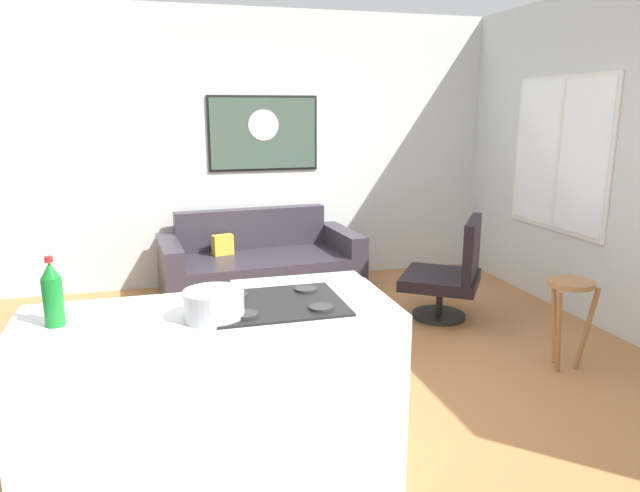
% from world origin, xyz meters
% --- Properties ---
extents(ground, '(6.40, 6.40, 0.04)m').
position_xyz_m(ground, '(0.00, 0.00, -0.02)').
color(ground, '#AB6F3E').
extents(back_wall, '(6.40, 0.05, 2.80)m').
position_xyz_m(back_wall, '(0.00, 2.42, 1.40)').
color(back_wall, silver).
rests_on(back_wall, ground).
extents(right_wall, '(0.05, 6.40, 2.80)m').
position_xyz_m(right_wall, '(2.62, 0.30, 1.40)').
color(right_wall, silver).
rests_on(right_wall, ground).
extents(couch, '(1.98, 1.07, 0.81)m').
position_xyz_m(couch, '(-0.02, 1.92, 0.27)').
color(couch, '#2F2A34').
rests_on(couch, ground).
extents(coffee_table, '(1.07, 0.64, 0.46)m').
position_xyz_m(coffee_table, '(0.11, 0.61, 0.42)').
color(coffee_table, silver).
rests_on(coffee_table, ground).
extents(armchair, '(0.91, 0.91, 0.91)m').
position_xyz_m(armchair, '(1.47, 0.74, 0.42)').
color(armchair, black).
rests_on(armchair, ground).
extents(bar_stool, '(0.36, 0.36, 0.65)m').
position_xyz_m(bar_stool, '(1.79, -0.38, 0.50)').
color(bar_stool, '#96653A').
rests_on(bar_stool, ground).
extents(kitchen_counter, '(1.68, 0.62, 0.96)m').
position_xyz_m(kitchen_counter, '(-0.75, -1.13, 0.47)').
color(kitchen_counter, white).
rests_on(kitchen_counter, ground).
extents(soda_bottle, '(0.08, 0.08, 0.30)m').
position_xyz_m(soda_bottle, '(-1.39, -1.14, 1.07)').
color(soda_bottle, '#167526').
rests_on(soda_bottle, kitchen_counter).
extents(mixing_bowl, '(0.26, 0.26, 0.13)m').
position_xyz_m(mixing_bowl, '(-0.74, -1.24, 0.99)').
color(mixing_bowl, silver).
rests_on(mixing_bowl, kitchen_counter).
extents(wall_painting, '(1.14, 0.03, 0.77)m').
position_xyz_m(wall_painting, '(0.13, 2.38, 1.57)').
color(wall_painting, black).
extents(window, '(0.03, 1.32, 1.40)m').
position_xyz_m(window, '(2.59, 0.90, 1.41)').
color(window, silver).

